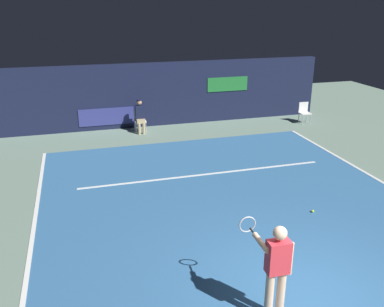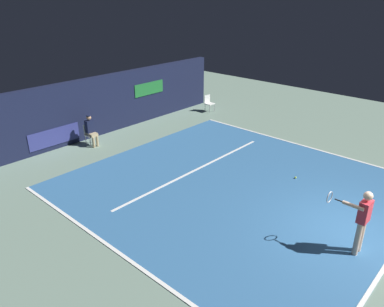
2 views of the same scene
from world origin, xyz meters
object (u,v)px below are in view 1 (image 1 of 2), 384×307
object	(u,v)px
tennis_player	(276,267)
tennis_ball	(313,211)
courtside_chair_near	(304,111)
line_judge_on_chair	(140,116)

from	to	relation	value
tennis_player	tennis_ball	world-z (taller)	tennis_player
tennis_player	courtside_chair_near	distance (m)	12.21
courtside_chair_near	line_judge_on_chair	bearing A→B (deg)	175.57
courtside_chair_near	tennis_player	bearing A→B (deg)	-122.63
tennis_player	line_judge_on_chair	world-z (taller)	tennis_player
courtside_chair_near	tennis_ball	xyz separation A→B (m)	(-3.99, -7.27, -0.46)
line_judge_on_chair	courtside_chair_near	size ratio (longest dim) A/B	1.50
line_judge_on_chair	courtside_chair_near	bearing A→B (deg)	-4.43
line_judge_on_chair	tennis_ball	xyz separation A→B (m)	(3.00, -7.82, -0.64)
tennis_player	tennis_ball	xyz separation A→B (m)	(2.59, 3.00, -0.94)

